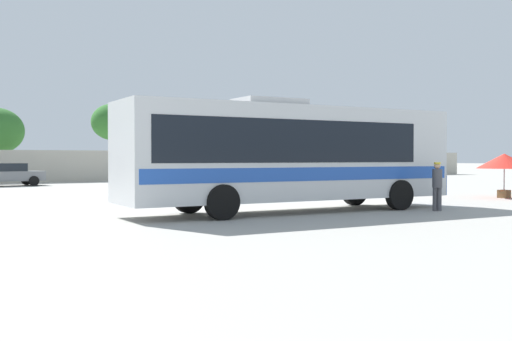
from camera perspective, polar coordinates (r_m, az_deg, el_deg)
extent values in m
plane|color=#A3A099|center=(29.53, -5.42, -2.29)|extent=(300.00, 300.00, 0.00)
cube|color=#B2AD9E|center=(47.02, -15.26, 0.41)|extent=(80.00, 0.30, 2.36)
cube|color=silver|center=(20.03, 3.46, 1.65)|extent=(11.71, 2.84, 3.03)
cube|color=black|center=(19.73, 2.03, 2.72)|extent=(9.62, 2.82, 1.33)
cube|color=#2351B2|center=(20.04, 3.45, -0.25)|extent=(11.48, 2.86, 0.42)
cube|color=#19212D|center=(23.73, 15.40, 2.86)|extent=(0.10, 2.30, 1.58)
cube|color=#2351B2|center=(23.75, 15.38, -1.24)|extent=(0.12, 2.50, 0.73)
cube|color=#B2B2B2|center=(19.65, 1.31, 6.44)|extent=(2.23, 1.46, 0.24)
cylinder|color=black|center=(23.18, 9.31, -1.98)|extent=(1.05, 0.33, 1.04)
cylinder|color=black|center=(21.33, 13.44, -2.27)|extent=(1.05, 0.33, 1.04)
cylinder|color=black|center=(19.65, -6.39, -2.54)|extent=(1.05, 0.33, 1.04)
cylinder|color=black|center=(17.43, -3.23, -3.01)|extent=(1.05, 0.33, 1.04)
cylinder|color=#4C4C51|center=(21.30, 16.59, -2.63)|extent=(0.15, 0.15, 0.79)
cylinder|color=#4C4C51|center=(21.30, 16.99, -2.63)|extent=(0.15, 0.15, 0.79)
cylinder|color=#4C4C51|center=(21.27, 16.80, -0.72)|extent=(0.47, 0.47, 0.63)
sphere|color=tan|center=(21.26, 16.81, 0.41)|extent=(0.21, 0.21, 0.21)
cylinder|color=yellow|center=(21.26, 16.81, 0.67)|extent=(0.23, 0.23, 0.06)
cylinder|color=gray|center=(29.15, 22.46, -0.51)|extent=(0.05, 0.05, 1.94)
cone|color=red|center=(29.14, 22.47, 0.84)|extent=(2.43, 2.43, 0.67)
cube|color=brown|center=(29.19, 22.45, -2.07)|extent=(0.51, 0.51, 0.36)
cube|color=slate|center=(41.55, -22.32, -0.49)|extent=(4.21, 2.14, 0.62)
cube|color=black|center=(41.49, -22.60, 0.29)|extent=(2.37, 1.84, 0.51)
cylinder|color=black|center=(42.72, -20.94, -0.86)|extent=(0.66, 0.27, 0.64)
cylinder|color=black|center=(41.02, -20.31, -0.93)|extent=(0.66, 0.27, 0.64)
cylinder|color=brown|center=(54.79, -13.40, 1.20)|extent=(0.32, 0.32, 3.65)
ellipsoid|color=#2D6628|center=(54.88, -13.41, 4.50)|extent=(3.80, 3.80, 3.23)
cylinder|color=brown|center=(57.04, -1.54, 1.13)|extent=(0.32, 0.32, 3.44)
ellipsoid|color=#38752D|center=(57.12, -1.54, 4.25)|extent=(3.97, 3.97, 3.38)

